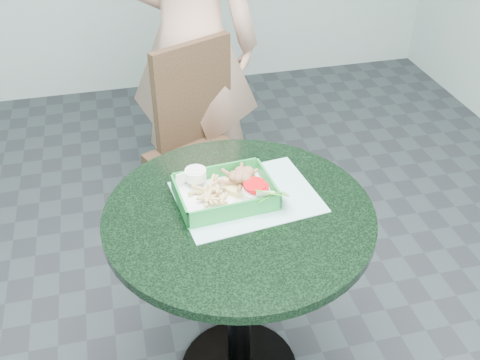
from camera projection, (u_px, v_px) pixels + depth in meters
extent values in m
cylinder|color=black|center=(239.00, 301.00, 1.89)|extent=(0.08, 0.08, 0.70)
cylinder|color=black|center=(239.00, 220.00, 1.69)|extent=(0.81, 0.81, 0.03)
cube|color=black|center=(203.00, 162.00, 2.45)|extent=(0.39, 0.39, 0.04)
cube|color=black|center=(193.00, 93.00, 2.45)|extent=(0.39, 0.04, 0.46)
cube|color=black|center=(174.00, 234.00, 2.42)|extent=(0.04, 0.04, 0.43)
cube|color=black|center=(249.00, 222.00, 2.49)|extent=(0.04, 0.04, 0.43)
cube|color=black|center=(164.00, 189.00, 2.69)|extent=(0.04, 0.04, 0.43)
cube|color=black|center=(232.00, 179.00, 2.75)|extent=(0.04, 0.04, 0.43)
imported|color=#E5AD91|center=(189.00, 18.00, 2.45)|extent=(0.82, 0.69, 1.93)
cube|color=#90C8C6|center=(247.00, 202.00, 1.73)|extent=(0.45, 0.36, 0.00)
cube|color=#1D8435|center=(225.00, 203.00, 1.72)|extent=(0.29, 0.21, 0.01)
cube|color=white|center=(225.00, 202.00, 1.72)|extent=(0.27, 0.20, 0.00)
cube|color=#1D8435|center=(218.00, 177.00, 1.78)|extent=(0.29, 0.01, 0.05)
cube|color=#1D8435|center=(232.00, 216.00, 1.62)|extent=(0.29, 0.01, 0.05)
cube|color=#1D8435|center=(269.00, 189.00, 1.73)|extent=(0.01, 0.21, 0.05)
cube|color=#1D8435|center=(179.00, 202.00, 1.67)|extent=(0.01, 0.21, 0.05)
cylinder|color=#D2BC6F|center=(242.00, 191.00, 1.74)|extent=(0.12, 0.12, 0.02)
cylinder|color=white|center=(198.00, 178.00, 1.75)|extent=(0.07, 0.07, 0.03)
cylinder|color=silver|center=(198.00, 173.00, 1.74)|extent=(0.06, 0.06, 0.00)
cylinder|color=white|center=(256.00, 200.00, 1.69)|extent=(0.08, 0.08, 0.03)
torus|color=silver|center=(256.00, 196.00, 1.68)|extent=(0.08, 0.08, 0.01)
cylinder|color=red|center=(256.00, 193.00, 1.68)|extent=(0.07, 0.07, 0.01)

